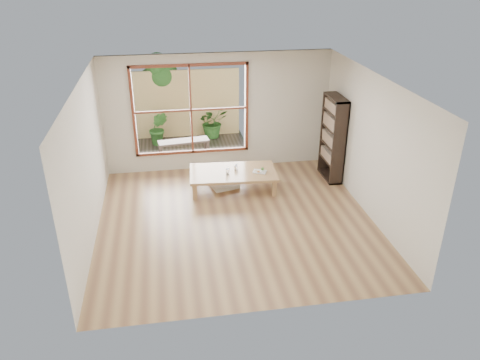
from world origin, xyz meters
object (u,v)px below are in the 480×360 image
object	(u,v)px
low_table	(233,173)
garden_bench	(184,143)
food_tray	(260,171)
bookshelf	(333,138)

from	to	relation	value
low_table	garden_bench	size ratio (longest dim) A/B	1.48
low_table	food_tray	xyz separation A→B (m)	(0.55, -0.11, 0.07)
bookshelf	garden_bench	xyz separation A→B (m)	(-3.11, 1.71, -0.56)
bookshelf	food_tray	world-z (taller)	bookshelf
bookshelf	food_tray	distance (m)	1.74
low_table	food_tray	size ratio (longest dim) A/B	5.70
garden_bench	low_table	bearing A→B (deg)	-71.79
food_tray	garden_bench	bearing A→B (deg)	149.37
low_table	food_tray	world-z (taller)	food_tray
bookshelf	garden_bench	world-z (taller)	bookshelf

